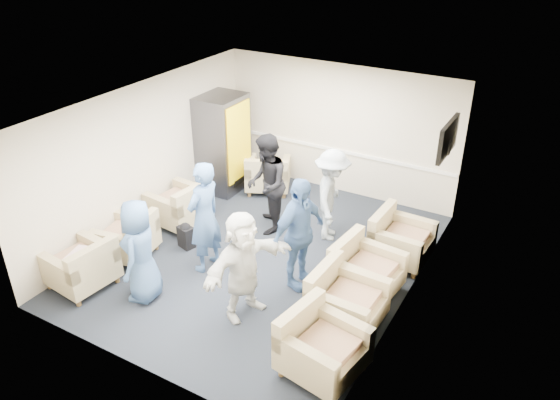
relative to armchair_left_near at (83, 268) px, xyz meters
The scene contains 25 objects.
floor 2.93m from the armchair_left_near, 46.67° to the left, with size 6.00×6.00×0.00m, color black.
ceiling 3.73m from the armchair_left_near, 46.67° to the left, with size 6.00×6.00×0.00m, color white.
back_wall 5.58m from the armchair_left_near, 68.70° to the left, with size 5.00×0.02×2.70m, color beige.
front_wall 2.40m from the armchair_left_near, 23.95° to the right, with size 5.00×0.02×2.70m, color beige.
left_wall 2.39m from the armchair_left_near, 103.45° to the left, with size 0.02×6.00×2.70m, color beige.
right_wall 5.06m from the armchair_left_near, 25.19° to the left, with size 0.02×6.00×2.70m, color beige.
chair_rail 5.50m from the armchair_left_near, 68.62° to the left, with size 4.98×0.04×0.06m, color white.
tv 6.15m from the armchair_left_near, 41.45° to the left, with size 0.10×1.00×0.58m.
armchair_left_near is the anchor object (origin of this frame).
armchair_left_mid 1.00m from the armchair_left_near, 89.17° to the left, with size 0.98×0.98×0.69m.
armchair_left_far 2.30m from the armchair_left_near, 87.55° to the left, with size 1.03×1.03×0.75m.
armchair_right_near 4.00m from the armchair_left_near, ahead, with size 1.08×1.08×0.75m.
armchair_right_midnear 4.08m from the armchair_left_near, 17.63° to the left, with size 0.98×0.98×0.76m.
armchair_right_midfar 4.37m from the armchair_left_near, 28.13° to the left, with size 1.02×1.02×0.75m.
armchair_right_far 5.14m from the armchair_left_near, 38.55° to the left, with size 0.95×0.95×0.74m.
armchair_corner 4.39m from the armchair_left_near, 79.67° to the left, with size 1.18×1.18×0.71m.
vending_machine 4.05m from the armchair_left_near, 91.41° to the left, with size 0.83×0.96×2.04m.
backpack 1.84m from the armchair_left_near, 69.04° to the left, with size 0.32×0.27×0.48m.
pillow 0.18m from the armchair_left_near, 152.99° to the left, with size 0.46×0.35×0.13m, color beige.
person_front_left 1.13m from the armchair_left_near, 16.88° to the left, with size 0.81×0.53×1.65m, color #3D5F94.
person_mid_left 2.04m from the armchair_left_near, 46.39° to the left, with size 0.69×0.46×1.90m, color #3D5F94.
person_back_left 3.40m from the armchair_left_near, 61.93° to the left, with size 0.91×0.71×1.87m, color black.
person_back_right 4.29m from the armchair_left_near, 50.40° to the left, with size 1.10×0.63×1.70m, color beige.
person_mid_right 3.42m from the armchair_left_near, 31.08° to the left, with size 1.09×0.45×1.86m, color #3D5F94.
person_front_right 2.68m from the armchair_left_near, 16.15° to the left, with size 1.56×0.50×1.68m, color silver.
Camera 1 is at (4.17, -6.67, 5.31)m, focal length 35.00 mm.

